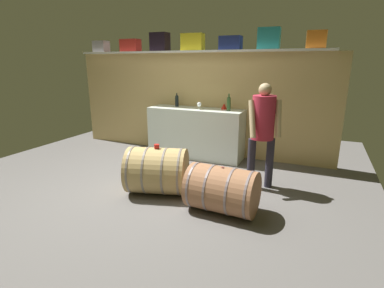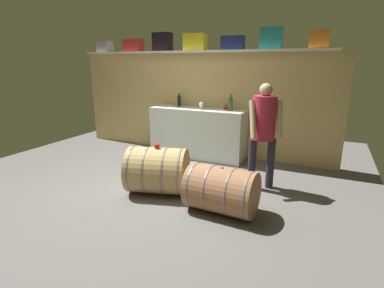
{
  "view_description": "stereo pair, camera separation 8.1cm",
  "coord_description": "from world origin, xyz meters",
  "px_view_note": "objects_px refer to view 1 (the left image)",
  "views": [
    {
      "loc": [
        2.33,
        -3.2,
        1.81
      ],
      "look_at": [
        0.81,
        0.27,
        0.76
      ],
      "focal_mm": 27.61,
      "sensor_mm": 36.0,
      "label": 1
    },
    {
      "loc": [
        2.4,
        -3.17,
        1.81
      ],
      "look_at": [
        0.81,
        0.27,
        0.76
      ],
      "focal_mm": 27.61,
      "sensor_mm": 36.0,
      "label": 2
    }
  ],
  "objects_px": {
    "toolcase_grey": "(101,47)",
    "wine_bottle_dark": "(177,100)",
    "work_cabinet": "(196,133)",
    "wine_barrel_far": "(222,190)",
    "toolcase_black": "(160,42)",
    "toolcase_navy": "(231,43)",
    "winemaker_pouring": "(263,126)",
    "red_funnel": "(224,106)",
    "wine_barrel_near": "(157,171)",
    "wine_bottle_green": "(229,103)",
    "tasting_cup": "(157,146)",
    "toolcase_teal": "(269,39)",
    "toolcase_orange": "(316,40)",
    "toolcase_red": "(130,45)",
    "wine_glass": "(199,105)",
    "toolcase_yellow": "(193,42)"
  },
  "relations": [
    {
      "from": "red_funnel",
      "to": "toolcase_orange",
      "type": "bearing_deg",
      "value": 1.56
    },
    {
      "from": "wine_bottle_green",
      "to": "red_funnel",
      "type": "bearing_deg",
      "value": 133.79
    },
    {
      "from": "wine_glass",
      "to": "tasting_cup",
      "type": "bearing_deg",
      "value": -87.92
    },
    {
      "from": "toolcase_grey",
      "to": "winemaker_pouring",
      "type": "height_order",
      "value": "toolcase_grey"
    },
    {
      "from": "wine_bottle_dark",
      "to": "winemaker_pouring",
      "type": "bearing_deg",
      "value": -30.12
    },
    {
      "from": "toolcase_grey",
      "to": "red_funnel",
      "type": "xyz_separation_m",
      "value": [
        2.82,
        -0.04,
        -1.12
      ]
    },
    {
      "from": "toolcase_grey",
      "to": "toolcase_orange",
      "type": "bearing_deg",
      "value": 4.01
    },
    {
      "from": "toolcase_yellow",
      "to": "wine_barrel_near",
      "type": "bearing_deg",
      "value": -85.27
    },
    {
      "from": "work_cabinet",
      "to": "winemaker_pouring",
      "type": "bearing_deg",
      "value": -34.55
    },
    {
      "from": "toolcase_orange",
      "to": "toolcase_black",
      "type": "bearing_deg",
      "value": 175.89
    },
    {
      "from": "toolcase_navy",
      "to": "toolcase_teal",
      "type": "relative_size",
      "value": 1.06
    },
    {
      "from": "toolcase_grey",
      "to": "winemaker_pouring",
      "type": "relative_size",
      "value": 0.21
    },
    {
      "from": "toolcase_grey",
      "to": "tasting_cup",
      "type": "xyz_separation_m",
      "value": [
        2.47,
        -1.96,
        -1.45
      ]
    },
    {
      "from": "toolcase_grey",
      "to": "toolcase_navy",
      "type": "distance_m",
      "value": 2.9
    },
    {
      "from": "wine_bottle_dark",
      "to": "wine_barrel_near",
      "type": "relative_size",
      "value": 0.27
    },
    {
      "from": "work_cabinet",
      "to": "wine_bottle_dark",
      "type": "height_order",
      "value": "wine_bottle_dark"
    },
    {
      "from": "toolcase_yellow",
      "to": "winemaker_pouring",
      "type": "xyz_separation_m",
      "value": [
        1.6,
        -1.19,
        -1.23
      ]
    },
    {
      "from": "toolcase_grey",
      "to": "wine_barrel_far",
      "type": "xyz_separation_m",
      "value": [
        3.48,
        -2.13,
        -1.85
      ]
    },
    {
      "from": "toolcase_yellow",
      "to": "toolcase_teal",
      "type": "relative_size",
      "value": 1.14
    },
    {
      "from": "toolcase_black",
      "to": "toolcase_navy",
      "type": "distance_m",
      "value": 1.44
    },
    {
      "from": "wine_bottle_dark",
      "to": "winemaker_pouring",
      "type": "xyz_separation_m",
      "value": [
        1.92,
        -1.11,
        -0.13
      ]
    },
    {
      "from": "toolcase_grey",
      "to": "toolcase_black",
      "type": "bearing_deg",
      "value": 4.01
    },
    {
      "from": "winemaker_pouring",
      "to": "wine_barrel_near",
      "type": "bearing_deg",
      "value": 2.56
    },
    {
      "from": "toolcase_grey",
      "to": "wine_barrel_far",
      "type": "distance_m",
      "value": 4.48
    },
    {
      "from": "wine_barrel_far",
      "to": "tasting_cup",
      "type": "distance_m",
      "value": 1.1
    },
    {
      "from": "work_cabinet",
      "to": "wine_barrel_far",
      "type": "relative_size",
      "value": 2.13
    },
    {
      "from": "red_funnel",
      "to": "wine_barrel_far",
      "type": "xyz_separation_m",
      "value": [
        0.66,
        -2.09,
        -0.72
      ]
    },
    {
      "from": "toolcase_grey",
      "to": "wine_bottle_dark",
      "type": "distance_m",
      "value": 2.14
    },
    {
      "from": "wine_bottle_green",
      "to": "wine_glass",
      "type": "height_order",
      "value": "wine_bottle_green"
    },
    {
      "from": "wine_bottle_dark",
      "to": "tasting_cup",
      "type": "xyz_separation_m",
      "value": [
        0.62,
        -1.88,
        -0.39
      ]
    },
    {
      "from": "wine_bottle_green",
      "to": "toolcase_yellow",
      "type": "bearing_deg",
      "value": 167.29
    },
    {
      "from": "toolcase_red",
      "to": "toolcase_black",
      "type": "height_order",
      "value": "toolcase_black"
    },
    {
      "from": "toolcase_teal",
      "to": "wine_barrel_far",
      "type": "distance_m",
      "value": 2.86
    },
    {
      "from": "red_funnel",
      "to": "wine_bottle_green",
      "type": "bearing_deg",
      "value": -46.21
    },
    {
      "from": "toolcase_black",
      "to": "tasting_cup",
      "type": "bearing_deg",
      "value": -62.71
    },
    {
      "from": "toolcase_yellow",
      "to": "wine_bottle_dark",
      "type": "height_order",
      "value": "toolcase_yellow"
    },
    {
      "from": "toolcase_red",
      "to": "work_cabinet",
      "type": "height_order",
      "value": "toolcase_red"
    },
    {
      "from": "work_cabinet",
      "to": "wine_barrel_near",
      "type": "relative_size",
      "value": 1.91
    },
    {
      "from": "wine_bottle_green",
      "to": "wine_barrel_far",
      "type": "xyz_separation_m",
      "value": [
        0.53,
        -1.95,
        -0.8
      ]
    },
    {
      "from": "toolcase_red",
      "to": "toolcase_black",
      "type": "xyz_separation_m",
      "value": [
        0.7,
        0.0,
        0.05
      ]
    },
    {
      "from": "wine_bottle_green",
      "to": "toolcase_teal",
      "type": "bearing_deg",
      "value": 16.23
    },
    {
      "from": "wine_bottle_green",
      "to": "wine_barrel_far",
      "type": "height_order",
      "value": "wine_bottle_green"
    },
    {
      "from": "toolcase_black",
      "to": "work_cabinet",
      "type": "xyz_separation_m",
      "value": [
        0.85,
        -0.18,
        -1.72
      ]
    },
    {
      "from": "work_cabinet",
      "to": "tasting_cup",
      "type": "bearing_deg",
      "value": -84.65
    },
    {
      "from": "toolcase_navy",
      "to": "work_cabinet",
      "type": "bearing_deg",
      "value": -165.07
    },
    {
      "from": "work_cabinet",
      "to": "wine_bottle_dark",
      "type": "distance_m",
      "value": 0.76
    },
    {
      "from": "toolcase_orange",
      "to": "wine_bottle_green",
      "type": "xyz_separation_m",
      "value": [
        -1.36,
        -0.18,
        -1.07
      ]
    },
    {
      "from": "toolcase_red",
      "to": "wine_barrel_near",
      "type": "relative_size",
      "value": 0.41
    },
    {
      "from": "toolcase_grey",
      "to": "wine_barrel_near",
      "type": "distance_m",
      "value": 3.63
    },
    {
      "from": "toolcase_red",
      "to": "red_funnel",
      "type": "height_order",
      "value": "toolcase_red"
    }
  ]
}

